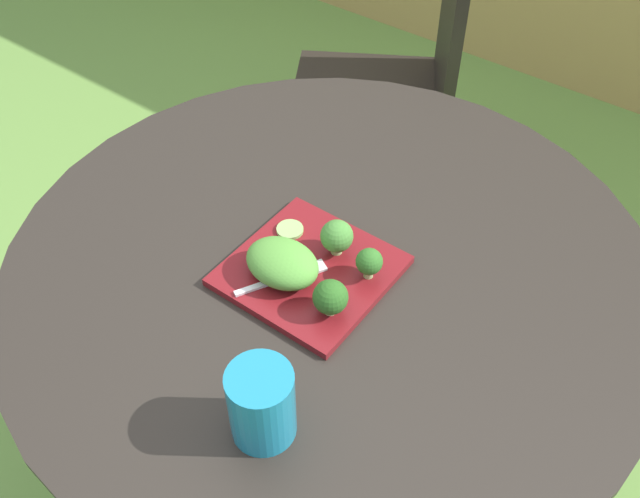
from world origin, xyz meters
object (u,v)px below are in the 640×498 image
Objects in this scene: fork at (289,276)px; patio_chair at (404,73)px; salad_plate at (310,271)px; drinking_glass at (262,407)px.

patio_chair is at bearing 110.11° from fork.
salad_plate is at bearing -68.29° from patio_chair.
fork is (-0.14, 0.23, -0.04)m from drinking_glass.
salad_plate is at bearing 114.74° from drinking_glass.
salad_plate is 2.04× the size of drinking_glass.
fork is at bearing -69.89° from patio_chair.
patio_chair reaches higher than fork.
patio_chair reaches higher than drinking_glass.
drinking_glass is at bearing -65.26° from salad_plate.
patio_chair is 1.28m from drinking_glass.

